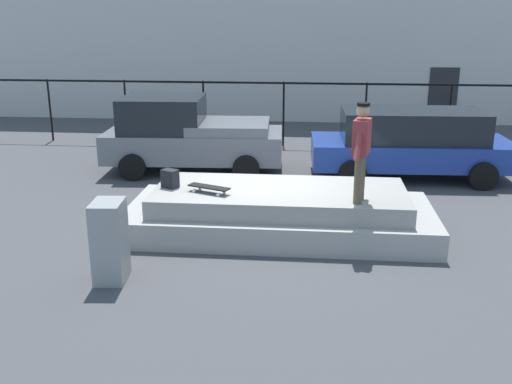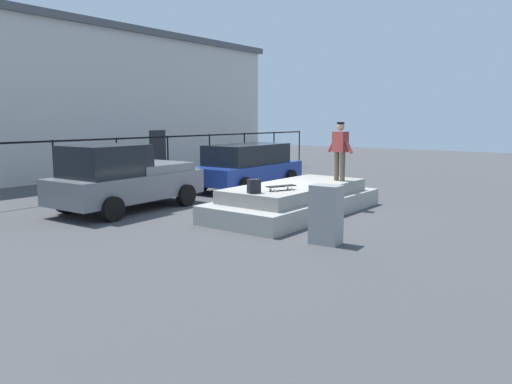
% 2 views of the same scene
% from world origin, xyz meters
% --- Properties ---
extents(ground_plane, '(60.00, 60.00, 0.00)m').
position_xyz_m(ground_plane, '(0.00, 0.00, 0.00)').
color(ground_plane, '#424244').
extents(concrete_ledge, '(5.50, 2.37, 0.80)m').
position_xyz_m(concrete_ledge, '(0.31, -0.49, 0.37)').
color(concrete_ledge, '#9E9B93').
rests_on(concrete_ledge, ground_plane).
extents(skateboarder, '(0.34, 0.91, 1.65)m').
position_xyz_m(skateboarder, '(1.66, -1.08, 1.76)').
color(skateboarder, brown).
rests_on(skateboarder, concrete_ledge).
extents(skateboard, '(0.79, 0.48, 0.12)m').
position_xyz_m(skateboard, '(-0.91, -0.84, 0.91)').
color(skateboard, black).
rests_on(skateboard, concrete_ledge).
extents(backpack, '(0.34, 0.30, 0.33)m').
position_xyz_m(backpack, '(-1.67, -0.58, 0.97)').
color(backpack, black).
rests_on(backpack, concrete_ledge).
extents(car_grey_pickup_near, '(4.45, 2.28, 1.86)m').
position_xyz_m(car_grey_pickup_near, '(-2.21, 3.59, 0.92)').
color(car_grey_pickup_near, slate).
rests_on(car_grey_pickup_near, ground_plane).
extents(car_blue_hatchback_mid, '(4.76, 2.26, 1.63)m').
position_xyz_m(car_blue_hatchback_mid, '(3.22, 3.48, 0.88)').
color(car_blue_hatchback_mid, navy).
rests_on(car_blue_hatchback_mid, ground_plane).
extents(utility_box, '(0.49, 0.63, 1.22)m').
position_xyz_m(utility_box, '(-2.06, -2.74, 0.61)').
color(utility_box, gray).
rests_on(utility_box, ground_plane).
extents(fence_row, '(24.06, 0.06, 1.90)m').
position_xyz_m(fence_row, '(0.00, 6.78, 1.34)').
color(fence_row, black).
rests_on(fence_row, ground_plane).
extents(warehouse_building, '(27.66, 7.51, 6.74)m').
position_xyz_m(warehouse_building, '(0.00, 14.37, 3.38)').
color(warehouse_building, beige).
rests_on(warehouse_building, ground_plane).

